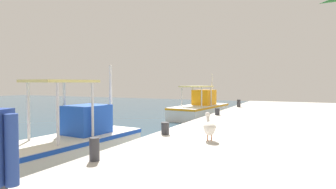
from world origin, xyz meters
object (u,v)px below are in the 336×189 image
Objects in this scene: fishing_boat_second at (75,143)px; mooring_bollard_fourth at (239,103)px; mooring_bollard_nearest at (94,149)px; pelican at (209,127)px; mooring_bollard_second at (165,128)px; mooring_bollard_third at (217,112)px; fishing_boat_third at (200,108)px.

fishing_boat_second is 9.12× the size of mooring_bollard_fourth.
pelican is at bearing -27.21° from mooring_bollard_nearest.
mooring_bollard_nearest is 3.53m from mooring_bollard_second.
mooring_bollard_fourth is at bearing 0.00° from mooring_bollard_third.
pelican is (-11.46, -4.24, 0.53)m from fishing_boat_third.
mooring_bollard_fourth is (0.74, -2.60, 0.40)m from fishing_boat_third.
fishing_boat_second is 13.80m from mooring_bollard_fourth.
pelican is at bearing -70.26° from fishing_boat_second.
mooring_bollard_third is at bearing -180.00° from mooring_bollard_fourth.
pelican is 3.57m from mooring_bollard_nearest.
mooring_bollard_nearest is at bearing 152.79° from pelican.
mooring_bollard_fourth is (15.37, 0.00, 0.01)m from mooring_bollard_nearest.
mooring_bollard_second is (-11.11, -2.60, 0.33)m from fishing_boat_third.
mooring_bollard_fourth reaches higher than mooring_bollard_second.
mooring_bollard_second is at bearing 77.65° from pelican.
mooring_bollard_fourth is (11.84, 0.00, 0.06)m from mooring_bollard_second.
mooring_bollard_nearest is 15.37m from mooring_bollard_fourth.
mooring_bollard_fourth is (13.60, -2.28, 0.43)m from fishing_boat_second.
fishing_boat_third is 15.56× the size of mooring_bollard_second.
fishing_boat_third reaches higher than mooring_bollard_third.
pelican reaches higher than mooring_bollard_nearest.
mooring_bollard_nearest is at bearing -169.91° from fishing_boat_third.
mooring_bollard_fourth is at bearing 0.00° from mooring_bollard_nearest.
mooring_bollard_second is 1.13× the size of mooring_bollard_third.
mooring_bollard_fourth is at bearing 0.00° from mooring_bollard_second.
mooring_bollard_second is (3.53, 0.00, -0.05)m from mooring_bollard_nearest.
mooring_bollard_fourth is at bearing -9.50° from fishing_boat_second.
fishing_boat_third is at bearing 28.50° from mooring_bollard_third.
pelican reaches higher than mooring_bollard_third.
fishing_boat_third is (12.87, 0.33, 0.03)m from fishing_boat_second.
pelican is at bearing -172.38° from mooring_bollard_fourth.
mooring_bollard_nearest is (-3.17, 1.63, -0.14)m from pelican.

